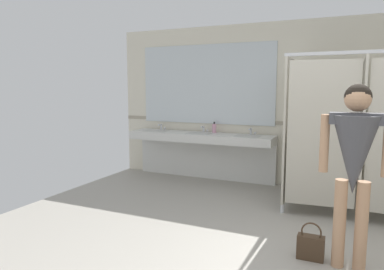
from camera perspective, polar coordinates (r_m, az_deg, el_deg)
name	(u,v)px	position (r m, az deg, el deg)	size (l,w,h in m)	color
wall_back	(334,106)	(6.01, 21.76, 4.35)	(7.62, 0.12, 2.69)	beige
wall_back_tile_band	(333,125)	(5.97, 21.59, 1.47)	(7.62, 0.01, 0.06)	#9E937F
vanity_counter	(202,146)	(6.31, 1.55, -1.70)	(2.59, 0.53, 0.96)	silver
mirror_panel	(206,84)	(6.40, 2.24, 8.10)	(2.49, 0.02, 1.39)	silver
bathroom_stalls	(362,131)	(5.07, 25.56, 0.53)	(1.85, 1.42, 2.05)	#B2AD9E
person_standing	(355,154)	(3.42, 24.59, -2.80)	(0.58, 0.41, 1.66)	tan
handbag	(311,246)	(3.73, 18.46, -16.55)	(0.25, 0.12, 0.36)	#3F2D1E
soap_dispenser	(214,128)	(6.26, 3.58, 1.11)	(0.07, 0.07, 0.19)	#D899B2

